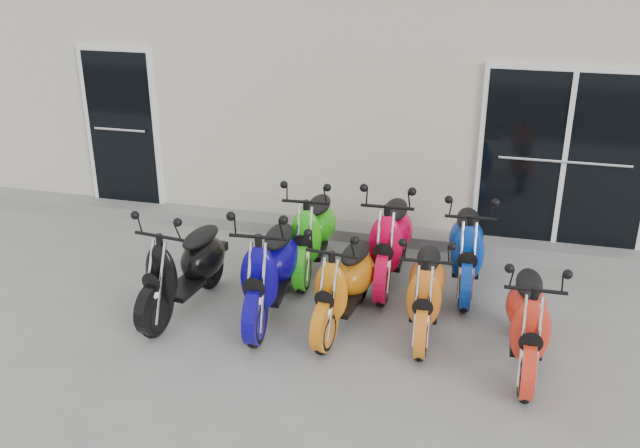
# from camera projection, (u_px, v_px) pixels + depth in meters

# --- Properties ---
(ground) EXTENTS (80.00, 80.00, 0.00)m
(ground) POSITION_uv_depth(u_px,v_px,m) (306.00, 310.00, 7.58)
(ground) COLOR gray
(ground) RESTS_ON ground
(building) EXTENTS (14.00, 6.00, 3.20)m
(building) POSITION_uv_depth(u_px,v_px,m) (389.00, 70.00, 11.60)
(building) COLOR beige
(building) RESTS_ON ground
(front_step) EXTENTS (14.00, 0.40, 0.15)m
(front_step) POSITION_uv_depth(u_px,v_px,m) (346.00, 231.00, 9.35)
(front_step) COLOR gray
(front_step) RESTS_ON ground
(door_left) EXTENTS (1.07, 0.08, 2.22)m
(door_left) POSITION_uv_depth(u_px,v_px,m) (122.00, 124.00, 9.75)
(door_left) COLOR black
(door_left) RESTS_ON front_step
(door_right) EXTENTS (2.02, 0.08, 2.22)m
(door_right) POSITION_uv_depth(u_px,v_px,m) (565.00, 155.00, 8.44)
(door_right) COLOR black
(door_right) RESTS_ON front_step
(scooter_front_black) EXTENTS (0.83, 1.75, 1.24)m
(scooter_front_black) POSITION_uv_depth(u_px,v_px,m) (183.00, 256.00, 7.36)
(scooter_front_black) COLOR black
(scooter_front_black) RESTS_ON ground
(scooter_front_blue) EXTENTS (0.76, 1.82, 1.32)m
(scooter_front_blue) POSITION_uv_depth(u_px,v_px,m) (270.00, 258.00, 7.25)
(scooter_front_blue) COLOR #0C047E
(scooter_front_blue) RESTS_ON ground
(scooter_front_orange_a) EXTENTS (0.78, 1.67, 1.19)m
(scooter_front_orange_a) POSITION_uv_depth(u_px,v_px,m) (344.00, 272.00, 7.08)
(scooter_front_orange_a) COLOR orange
(scooter_front_orange_a) RESTS_ON ground
(scooter_front_orange_b) EXTENTS (0.65, 1.60, 1.16)m
(scooter_front_orange_b) POSITION_uv_depth(u_px,v_px,m) (426.00, 278.00, 6.99)
(scooter_front_orange_b) COLOR orange
(scooter_front_orange_b) RESTS_ON ground
(scooter_front_red) EXTENTS (0.60, 1.63, 1.20)m
(scooter_front_red) POSITION_uv_depth(u_px,v_px,m) (529.00, 307.00, 6.42)
(scooter_front_red) COLOR red
(scooter_front_red) RESTS_ON ground
(scooter_back_green) EXTENTS (0.70, 1.71, 1.24)m
(scooter_back_green) POSITION_uv_depth(u_px,v_px,m) (313.00, 221.00, 8.23)
(scooter_back_green) COLOR #2BBE15
(scooter_back_green) RESTS_ON ground
(scooter_back_red) EXTENTS (0.68, 1.78, 1.31)m
(scooter_back_red) POSITION_uv_depth(u_px,v_px,m) (391.00, 228.00, 7.97)
(scooter_back_red) COLOR red
(scooter_back_red) RESTS_ON ground
(scooter_back_blue) EXTENTS (0.70, 1.70, 1.23)m
(scooter_back_blue) POSITION_uv_depth(u_px,v_px,m) (468.00, 236.00, 7.85)
(scooter_back_blue) COLOR #09349D
(scooter_back_blue) RESTS_ON ground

